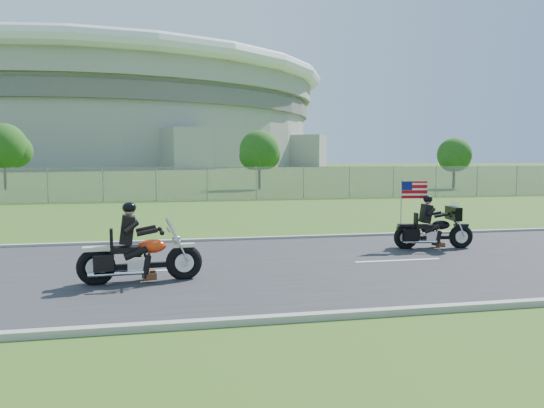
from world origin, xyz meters
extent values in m
plane|color=#2C4F18|center=(0.00, 0.00, 0.00)|extent=(420.00, 420.00, 0.00)
cube|color=#28282B|center=(0.00, 0.00, 0.02)|extent=(120.00, 8.00, 0.04)
cube|color=#9E9B93|center=(0.00, 4.05, 0.05)|extent=(120.00, 0.18, 0.12)
cube|color=#9E9B93|center=(0.00, -4.05, 0.05)|extent=(120.00, 0.18, 0.12)
cube|color=gray|center=(-5.00, 20.00, 1.00)|extent=(60.00, 0.03, 2.00)
cylinder|color=#A3A099|center=(-20.00, 170.00, 10.00)|extent=(130.00, 130.00, 20.00)
cylinder|color=#605E5B|center=(-20.00, 170.00, 17.00)|extent=(132.00, 132.00, 4.00)
cylinder|color=#A3A099|center=(-20.00, 170.00, 23.00)|extent=(134.00, 134.00, 6.00)
torus|color=white|center=(-20.00, 170.00, 27.00)|extent=(140.40, 140.40, 4.40)
cylinder|color=#382316|center=(6.00, 30.00, 1.26)|extent=(0.22, 0.22, 2.52)
sphere|color=#254C14|center=(6.00, 30.00, 3.15)|extent=(3.20, 3.20, 3.20)
sphere|color=#254C14|center=(6.64, 30.48, 2.79)|extent=(2.40, 2.40, 2.40)
sphere|color=#254C14|center=(5.44, 29.60, 2.70)|extent=(2.24, 2.24, 2.24)
cylinder|color=#382316|center=(-14.00, 34.00, 1.40)|extent=(0.22, 0.22, 2.80)
sphere|color=#254C14|center=(-14.00, 34.00, 3.50)|extent=(3.60, 3.60, 3.60)
sphere|color=#254C14|center=(-13.28, 34.54, 3.10)|extent=(2.70, 2.70, 2.70)
cylinder|color=#382316|center=(22.00, 28.00, 1.12)|extent=(0.22, 0.22, 2.24)
sphere|color=#254C14|center=(22.00, 28.00, 2.80)|extent=(2.80, 2.80, 2.80)
sphere|color=#254C14|center=(22.56, 28.42, 2.48)|extent=(2.10, 2.10, 2.10)
sphere|color=#254C14|center=(21.51, 27.65, 2.40)|extent=(1.96, 1.96, 1.96)
torus|color=black|center=(-1.20, -0.93, 0.39)|extent=(0.77, 0.24, 0.76)
torus|color=black|center=(-2.93, -1.07, 0.39)|extent=(0.77, 0.24, 0.76)
ellipsoid|color=red|center=(-1.84, -0.98, 0.76)|extent=(0.60, 0.37, 0.29)
cube|color=black|center=(-2.37, -1.02, 0.71)|extent=(0.58, 0.35, 0.12)
cube|color=black|center=(-2.32, -1.02, 1.11)|extent=(0.28, 0.43, 0.56)
sphere|color=black|center=(-2.27, -1.02, 1.55)|extent=(0.30, 0.30, 0.28)
cube|color=silver|center=(-1.43, -0.95, 1.25)|extent=(0.08, 0.47, 0.41)
torus|color=black|center=(6.53, 1.37, 0.35)|extent=(0.70, 0.26, 0.68)
torus|color=black|center=(4.97, 1.58, 0.35)|extent=(0.70, 0.26, 0.68)
ellipsoid|color=black|center=(5.95, 1.45, 0.69)|extent=(0.55, 0.36, 0.26)
cube|color=black|center=(5.48, 1.52, 0.65)|extent=(0.54, 0.34, 0.11)
cube|color=black|center=(5.52, 1.51, 1.01)|extent=(0.27, 0.40, 0.51)
sphere|color=black|center=(5.57, 1.50, 1.41)|extent=(0.28, 0.28, 0.25)
cube|color=black|center=(6.30, 1.40, 1.01)|extent=(0.30, 0.76, 0.37)
cube|color=#B70C11|center=(5.27, 1.73, 1.65)|extent=(0.73, 0.12, 0.48)
camera|label=1|loc=(-1.60, -11.90, 2.55)|focal=35.00mm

